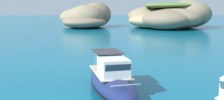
{
  "coord_description": "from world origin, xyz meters",
  "views": [
    {
      "loc": [
        1.81,
        -4.48,
        5.46
      ],
      "look_at": [
        3.69,
        22.88,
        1.03
      ],
      "focal_mm": 41.49,
      "sensor_mm": 36.0,
      "label": 1
    }
  ],
  "objects": [
    {
      "name": "islet_large",
      "position": [
        22.2,
        67.09,
        3.11
      ],
      "size": [
        28.92,
        30.22,
        7.69
      ],
      "color": "#84755B",
      "rests_on": "ground"
    },
    {
      "name": "islet_small",
      "position": [
        -0.23,
        70.56,
        2.85
      ],
      "size": [
        18.71,
        19.09,
        7.27
      ],
      "color": "#756651",
      "rests_on": "ground"
    },
    {
      "name": "motorboat_navy",
      "position": [
        2.91,
        11.7,
        0.81
      ],
      "size": [
        3.8,
        8.42,
        2.54
      ],
      "color": "navy",
      "rests_on": "ground"
    }
  ]
}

